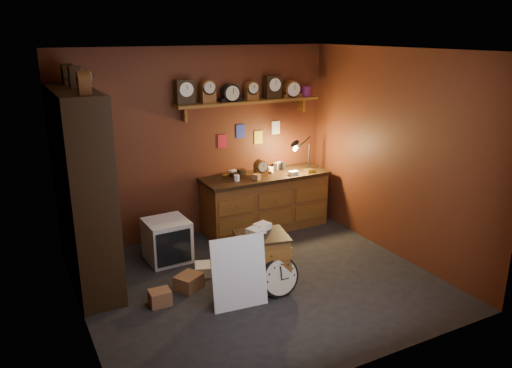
% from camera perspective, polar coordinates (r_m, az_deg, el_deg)
% --- Properties ---
extents(floor, '(4.00, 4.00, 0.00)m').
position_cam_1_polar(floor, '(6.11, 0.38, -11.15)').
color(floor, black).
rests_on(floor, ground).
extents(room_shell, '(4.02, 3.62, 2.71)m').
position_cam_1_polar(room_shell, '(5.62, 0.29, 5.07)').
color(room_shell, '#552614').
rests_on(room_shell, ground).
extents(shelving_unit, '(0.47, 1.60, 2.58)m').
position_cam_1_polar(shelving_unit, '(6.00, -19.50, 0.24)').
color(shelving_unit, black).
rests_on(shelving_unit, ground).
extents(workbench, '(1.93, 0.66, 1.36)m').
position_cam_1_polar(workbench, '(7.50, 1.08, -1.69)').
color(workbench, brown).
rests_on(workbench, ground).
extents(low_cabinet, '(0.68, 0.61, 0.76)m').
position_cam_1_polar(low_cabinet, '(5.84, 0.66, -8.54)').
color(low_cabinet, brown).
rests_on(low_cabinet, ground).
extents(big_round_clock, '(0.47, 0.16, 0.47)m').
position_cam_1_polar(big_round_clock, '(5.74, 2.70, -10.56)').
color(big_round_clock, black).
rests_on(big_round_clock, ground).
extents(white_panel, '(0.63, 0.23, 0.81)m').
position_cam_1_polar(white_panel, '(5.66, -1.90, -13.67)').
color(white_panel, silver).
rests_on(white_panel, ground).
extents(mini_fridge, '(0.55, 0.57, 0.55)m').
position_cam_1_polar(mini_fridge, '(6.64, -10.11, -6.37)').
color(mini_fridge, silver).
rests_on(mini_fridge, ground).
extents(floor_box_a, '(0.37, 0.35, 0.18)m').
position_cam_1_polar(floor_box_a, '(5.98, -7.69, -11.03)').
color(floor_box_a, '#8B5C3D').
rests_on(floor_box_a, ground).
extents(floor_box_b, '(0.28, 0.31, 0.13)m').
position_cam_1_polar(floor_box_b, '(6.31, -6.00, -9.65)').
color(floor_box_b, white).
rests_on(floor_box_b, ground).
extents(floor_box_c, '(0.24, 0.20, 0.17)m').
position_cam_1_polar(floor_box_c, '(5.72, -10.92, -12.63)').
color(floor_box_c, '#8B5C3D').
rests_on(floor_box_c, ground).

